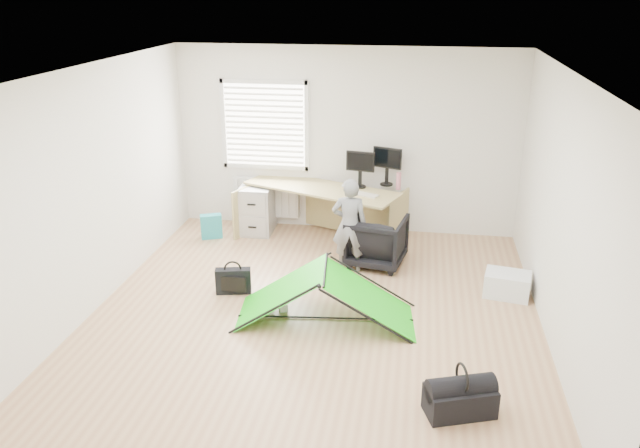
% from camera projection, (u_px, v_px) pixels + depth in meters
% --- Properties ---
extents(ground, '(5.50, 5.50, 0.00)m').
position_uv_depth(ground, '(314.00, 315.00, 7.03)').
color(ground, tan).
rests_on(ground, ground).
extents(back_wall, '(5.00, 0.02, 2.70)m').
position_uv_depth(back_wall, '(346.00, 141.00, 9.08)').
color(back_wall, silver).
rests_on(back_wall, ground).
extents(window, '(1.20, 0.06, 1.20)m').
position_uv_depth(window, '(265.00, 125.00, 9.15)').
color(window, silver).
rests_on(window, back_wall).
extents(radiator, '(1.00, 0.12, 0.60)m').
position_uv_depth(radiator, '(266.00, 197.00, 9.51)').
color(radiator, silver).
rests_on(radiator, back_wall).
extents(desk, '(2.36, 1.47, 0.77)m').
position_uv_depth(desk, '(321.00, 213.00, 9.06)').
color(desk, tan).
rests_on(desk, ground).
extents(filing_cabinet, '(0.48, 0.63, 0.72)m').
position_uv_depth(filing_cabinet, '(257.00, 208.00, 9.30)').
color(filing_cabinet, '#ACAEB2').
rests_on(filing_cabinet, ground).
extents(monitor_left, '(0.41, 0.16, 0.39)m').
position_uv_depth(monitor_left, '(360.00, 174.00, 8.86)').
color(monitor_left, black).
rests_on(monitor_left, desk).
extents(monitor_right, '(0.43, 0.23, 0.41)m').
position_uv_depth(monitor_right, '(387.00, 171.00, 8.96)').
color(monitor_right, black).
rests_on(monitor_right, desk).
extents(keyboard, '(0.44, 0.30, 0.02)m').
position_uv_depth(keyboard, '(363.00, 194.00, 8.60)').
color(keyboard, beige).
rests_on(keyboard, desk).
extents(thermos, '(0.08, 0.08, 0.25)m').
position_uv_depth(thermos, '(399.00, 181.00, 8.79)').
color(thermos, '#B26374').
rests_on(thermos, desk).
extents(office_chair, '(0.83, 0.85, 0.67)m').
position_uv_depth(office_chair, '(377.00, 241.00, 8.20)').
color(office_chair, black).
rests_on(office_chair, ground).
extents(person, '(0.47, 0.32, 1.23)m').
position_uv_depth(person, '(349.00, 225.00, 7.95)').
color(person, slate).
rests_on(person, ground).
extents(kite, '(2.04, 1.07, 0.61)m').
position_uv_depth(kite, '(325.00, 295.00, 6.84)').
color(kite, '#19C512').
rests_on(kite, ground).
extents(storage_crate, '(0.58, 0.45, 0.29)m').
position_uv_depth(storage_crate, '(507.00, 284.00, 7.42)').
color(storage_crate, silver).
rests_on(storage_crate, ground).
extents(tote_bag, '(0.33, 0.24, 0.36)m').
position_uv_depth(tote_bag, '(211.00, 226.00, 9.10)').
color(tote_bag, teal).
rests_on(tote_bag, ground).
extents(laptop_bag, '(0.44, 0.21, 0.31)m').
position_uv_depth(laptop_bag, '(233.00, 281.00, 7.49)').
color(laptop_bag, black).
rests_on(laptop_bag, ground).
extents(white_box, '(0.12, 0.12, 0.09)m').
position_uv_depth(white_box, '(283.00, 307.00, 7.10)').
color(white_box, silver).
rests_on(white_box, ground).
extents(duffel_bag, '(0.66, 0.48, 0.26)m').
position_uv_depth(duffel_bag, '(460.00, 401.00, 5.38)').
color(duffel_bag, black).
rests_on(duffel_bag, ground).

